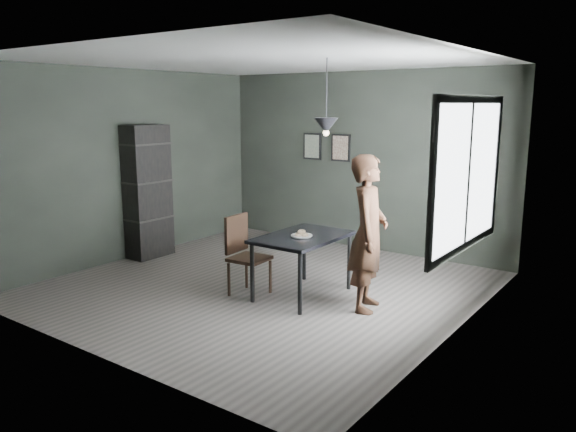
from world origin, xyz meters
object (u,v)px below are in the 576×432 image
Objects in this scene: woman at (368,233)px; white_plate at (302,236)px; shelf_unit at (147,192)px; pendant_lamp at (326,126)px; wood_chair at (244,249)px; cafe_table at (302,242)px.

white_plate is at bearing 80.07° from woman.
woman is 0.88× the size of shelf_unit.
woman is 3.77m from shelf_unit.
woman is at bearing -3.43° from pendant_lamp.
wood_chair is at bearing -152.96° from pendant_lamp.
cafe_table is 0.60× the size of shelf_unit.
white_plate is at bearing -64.18° from cafe_table.
woman is 2.03× the size of pendant_lamp.
pendant_lamp reaches higher than white_plate.
pendant_lamp reaches higher than woman.
shelf_unit is 3.34m from pendant_lamp.
shelf_unit reaches higher than white_plate.
white_plate reaches higher than cafe_table.
cafe_table is 2.94m from shelf_unit.
woman is at bearing -1.04° from shelf_unit.
woman reaches higher than wood_chair.
wood_chair is 1.13× the size of pendant_lamp.
cafe_table is at bearing 115.82° from white_plate.
shelf_unit is (-2.95, 0.19, 0.24)m from white_plate.
pendant_lamp reaches higher than shelf_unit.
white_plate is at bearing -3.73° from shelf_unit.
wood_chair reaches higher than cafe_table.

